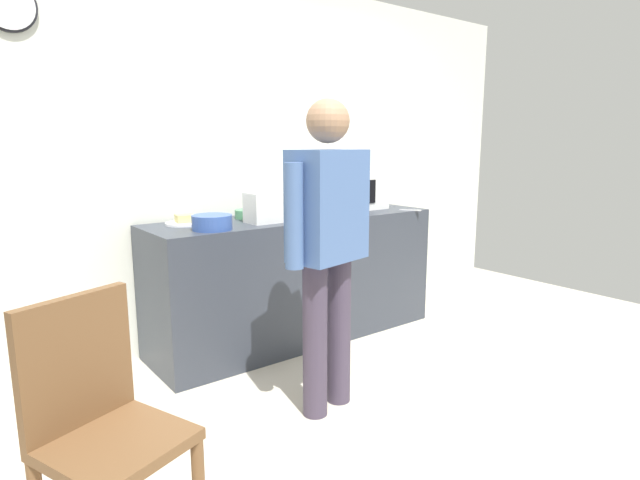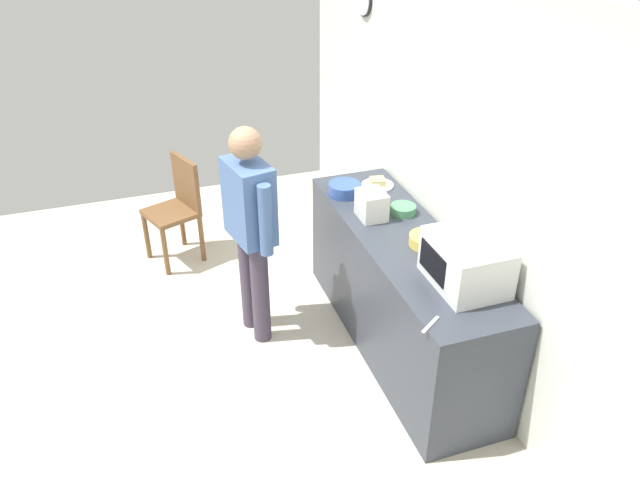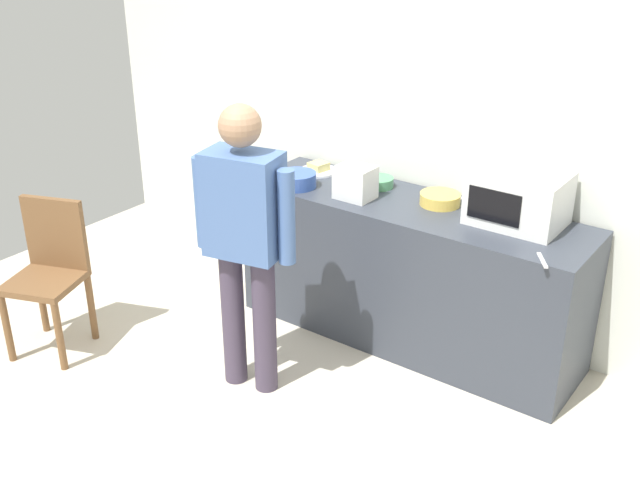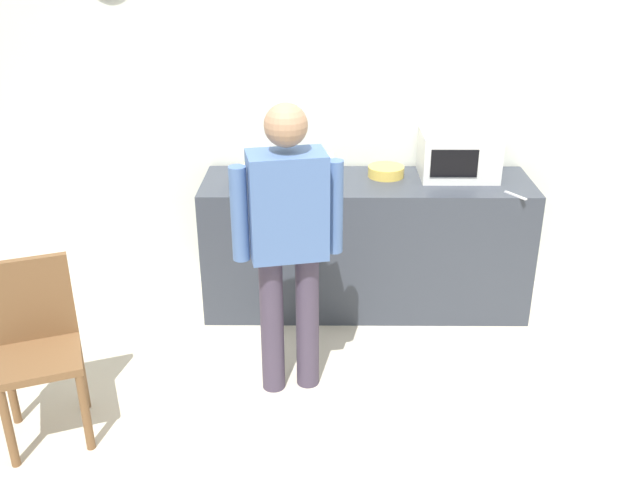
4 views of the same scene
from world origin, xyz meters
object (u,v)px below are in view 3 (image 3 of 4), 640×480
sandwich_plate (319,169)px  salad_bowl (297,180)px  microwave (519,198)px  fork_utensil (542,260)px  cereal_bowl (440,199)px  spoon_utensil (455,196)px  mixing_bowl (379,182)px  wooden_chair (50,268)px  person_standing (245,231)px  toaster (355,182)px

sandwich_plate → salad_bowl: bearing=-80.6°
microwave → fork_utensil: size_ratio=2.94×
cereal_bowl → spoon_utensil: 0.17m
sandwich_plate → mixing_bowl: size_ratio=1.36×
sandwich_plate → spoon_utensil: size_ratio=1.48×
wooden_chair → cereal_bowl: bearing=37.7°
sandwich_plate → wooden_chair: 1.79m
sandwich_plate → wooden_chair: sandwich_plate is taller
salad_bowl → fork_utensil: 1.64m
microwave → person_standing: size_ratio=0.30×
microwave → sandwich_plate: microwave is taller
wooden_chair → toaster: bearing=41.5°
sandwich_plate → wooden_chair: size_ratio=0.27×
salad_bowl → cereal_bowl: bearing=16.7°
microwave → sandwich_plate: bearing=178.7°
salad_bowl → spoon_utensil: bearing=25.8°
sandwich_plate → spoon_utensil: 0.94m
cereal_bowl → wooden_chair: size_ratio=0.26×
cereal_bowl → person_standing: 1.22m
microwave → spoon_utensil: microwave is taller
cereal_bowl → fork_utensil: cereal_bowl is taller
mixing_bowl → spoon_utensil: 0.49m
cereal_bowl → mixing_bowl: 0.45m
person_standing → wooden_chair: 1.38m
mixing_bowl → person_standing: person_standing is taller
salad_bowl → person_standing: size_ratio=0.15×
mixing_bowl → cereal_bowl: bearing=-4.7°
mixing_bowl → toaster: size_ratio=0.84×
cereal_bowl → spoon_utensil: size_ratio=1.41×
cereal_bowl → salad_bowl: bearing=-163.3°
salad_bowl → spoon_utensil: (0.88, 0.43, -0.04)m
mixing_bowl → fork_utensil: mixing_bowl is taller
fork_utensil → mixing_bowl: bearing=161.6°
salad_bowl → cereal_bowl: 0.90m
toaster → wooden_chair: toaster is taller
spoon_utensil → wooden_chair: size_ratio=0.18×
spoon_utensil → person_standing: bearing=-116.8°
cereal_bowl → toaster: size_ratio=1.09×
fork_utensil → wooden_chair: wooden_chair is taller
cereal_bowl → person_standing: person_standing is taller
sandwich_plate → salad_bowl: salad_bowl is taller
sandwich_plate → cereal_bowl: 0.92m
microwave → fork_utensil: (0.30, -0.37, -0.15)m
microwave → toaster: size_ratio=2.27×
fork_utensil → person_standing: bearing=-153.4°
salad_bowl → spoon_utensil: 0.98m
person_standing → wooden_chair: person_standing is taller
cereal_bowl → microwave: bearing=0.7°
cereal_bowl → wooden_chair: (-1.85, -1.43, -0.42)m
microwave → salad_bowl: microwave is taller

